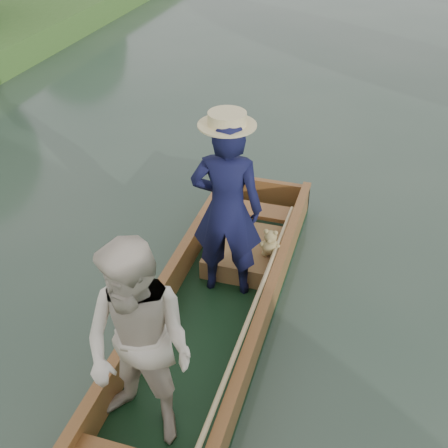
# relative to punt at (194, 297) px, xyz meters

# --- Properties ---
(ground) EXTENTS (120.00, 120.00, 0.00)m
(ground) POSITION_rel_punt_xyz_m (0.04, 0.19, -0.70)
(ground) COLOR #283D30
(ground) RESTS_ON ground
(punt) EXTENTS (1.16, 5.00, 2.00)m
(punt) POSITION_rel_punt_xyz_m (0.00, 0.00, 0.00)
(punt) COLOR black
(punt) RESTS_ON ground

